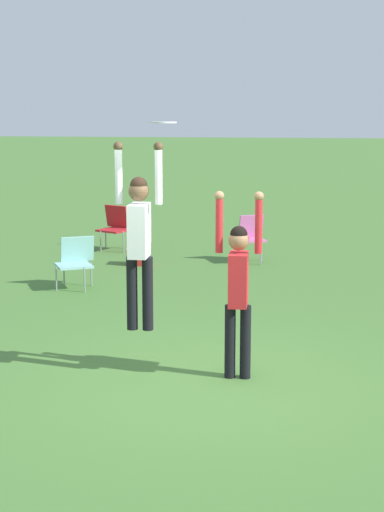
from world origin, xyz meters
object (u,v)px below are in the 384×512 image
person_defending (238,281)px  camping_chair_1 (115,225)px  person_jumping (139,232)px  frisbee (164,122)px  cooler_box (138,256)px  camping_chair_0 (251,234)px  camping_chair_2 (75,259)px

person_defending → camping_chair_1: person_defending is taller
person_jumping → camping_chair_1: 8.19m
person_defending → camping_chair_1: 8.46m
frisbee → cooler_box: 7.15m
person_defending → person_jumping: bearing=-90.0°
person_jumping → frisbee: (0.30, -0.17, 1.19)m
camping_chair_0 → camping_chair_1: (-2.81, 1.01, -0.01)m
camping_chair_1 → camping_chair_2: size_ratio=1.09×
camping_chair_0 → camping_chair_2: bearing=17.2°
frisbee → camping_chair_1: bearing=105.7°
frisbee → cooler_box: frisbee is taller
frisbee → camping_chair_2: bearing=115.9°
person_jumping → camping_chair_0: 7.01m
person_jumping → camping_chair_2: size_ratio=2.52×
cooler_box → person_defending: bearing=-70.2°
camping_chair_2 → person_defending: bearing=97.8°
camping_chair_2 → cooler_box: camping_chair_2 is taller
frisbee → camping_chair_1: frisbee is taller
person_defending → camping_chair_2: (-2.94, 4.28, -0.62)m
person_defending → cooler_box: bearing=-160.5°
camping_chair_0 → camping_chair_2: 3.75m
frisbee → camping_chair_0: frisbee is taller
camping_chair_1 → camping_chair_2: 3.60m
camping_chair_0 → camping_chair_2: camping_chair_0 is taller
person_jumping → person_defending: 1.20m
person_jumping → cooler_box: bearing=10.4°
person_jumping → cooler_box: person_jumping is taller
frisbee → camping_chair_2: size_ratio=0.33×
frisbee → camping_chair_2: frisbee is taller
camping_chair_0 → camping_chair_2: size_ratio=1.07×
frisbee → camping_chair_1: size_ratio=0.31×
person_jumping → frisbee: size_ratio=7.58×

